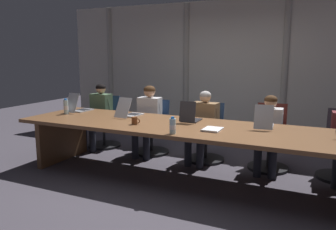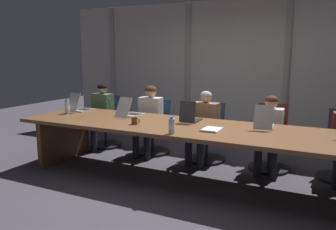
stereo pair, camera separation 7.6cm
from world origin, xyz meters
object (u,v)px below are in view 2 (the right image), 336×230
object	(u,v)px
person_left_end	(100,112)
person_right_mid	(269,130)
laptop_left_mid	(130,113)
water_bottle_secondary	(67,107)
office_chair_left_mid	(154,133)
office_chair_center	(208,139)
laptop_left_end	(81,108)
water_bottle_primary	(172,126)
person_center	(203,123)
office_chair_right_mid	(270,145)
laptop_right_mid	(264,123)
laptop_center	(190,118)
spiral_notepad	(212,129)
coffee_mug_near	(135,121)
office_chair_left_end	(107,127)
person_left_mid	(149,116)

from	to	relation	value
person_left_end	person_right_mid	distance (m)	2.99
laptop_left_mid	person_left_end	size ratio (longest dim) A/B	0.44
water_bottle_secondary	person_right_mid	bearing A→B (deg)	15.44
office_chair_left_mid	office_chair_center	size ratio (longest dim) A/B	1.00
laptop_left_end	water_bottle_primary	world-z (taller)	laptop_left_end
person_center	water_bottle_primary	world-z (taller)	person_center
office_chair_right_mid	laptop_left_end	bearing A→B (deg)	-79.39
water_bottle_primary	laptop_left_end	bearing A→B (deg)	159.00
laptop_left_mid	laptop_right_mid	bearing A→B (deg)	-86.57
office_chair_left_mid	laptop_right_mid	bearing A→B (deg)	72.51
person_right_mid	water_bottle_secondary	world-z (taller)	person_right_mid
laptop_right_mid	person_left_end	world-z (taller)	person_left_end
office_chair_right_mid	person_left_end	size ratio (longest dim) A/B	0.83
laptop_center	office_chair_center	bearing A→B (deg)	-2.68
office_chair_left_mid	spiral_notepad	size ratio (longest dim) A/B	2.94
office_chair_left_mid	laptop_left_end	bearing A→B (deg)	-52.44
office_chair_right_mid	coffee_mug_near	xyz separation A→B (m)	(-1.59, -1.22, 0.45)
laptop_right_mid	water_bottle_primary	size ratio (longest dim) A/B	2.23
laptop_right_mid	office_chair_right_mid	bearing A→B (deg)	-4.51
office_chair_left_end	spiral_notepad	size ratio (longest dim) A/B	2.98
office_chair_left_end	person_left_end	size ratio (longest dim) A/B	0.80
person_left_mid	person_center	xyz separation A→B (m)	(0.97, -0.00, -0.03)
person_right_mid	laptop_left_mid	bearing A→B (deg)	-76.83
person_left_end	spiral_notepad	xyz separation A→B (m)	(2.45, -0.95, 0.12)
laptop_left_mid	person_right_mid	distance (m)	2.06
water_bottle_secondary	office_chair_center	bearing A→B (deg)	26.29
office_chair_left_end	office_chair_right_mid	bearing A→B (deg)	82.46
water_bottle_primary	spiral_notepad	size ratio (longest dim) A/B	0.66
laptop_left_end	person_right_mid	bearing A→B (deg)	-77.22
coffee_mug_near	office_chair_left_mid	bearing A→B (deg)	106.99
office_chair_left_mid	water_bottle_primary	xyz separation A→B (m)	(1.06, -1.50, 0.51)
office_chair_left_end	water_bottle_secondary	size ratio (longest dim) A/B	3.75
laptop_left_end	water_bottle_primary	xyz separation A→B (m)	(2.05, -0.79, 0.03)
laptop_right_mid	office_chair_left_mid	size ratio (longest dim) A/B	0.50
laptop_left_end	spiral_notepad	size ratio (longest dim) A/B	1.57
person_left_end	water_bottle_primary	world-z (taller)	person_left_end
laptop_right_mid	laptop_left_mid	bearing A→B (deg)	85.33
laptop_left_end	person_left_mid	xyz separation A→B (m)	(0.97, 0.56, -0.15)
spiral_notepad	water_bottle_primary	bearing A→B (deg)	-133.60
office_chair_right_mid	laptop_left_mid	bearing A→B (deg)	-72.36
office_chair_left_end	person_center	world-z (taller)	person_center
laptop_right_mid	person_left_mid	xyz separation A→B (m)	(-2.00, 0.53, -0.15)
water_bottle_secondary	water_bottle_primary	bearing A→B (deg)	-13.85
laptop_left_end	laptop_left_mid	bearing A→B (deg)	-89.26
office_chair_left_end	person_right_mid	size ratio (longest dim) A/B	0.83
laptop_right_mid	person_left_mid	bearing A→B (deg)	68.85
person_left_mid	water_bottle_primary	xyz separation A→B (m)	(1.07, -1.35, 0.18)
person_center	person_left_mid	bearing A→B (deg)	-85.05
office_chair_right_mid	person_center	size ratio (longest dim) A/B	0.85
laptop_center	office_chair_center	distance (m)	0.86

